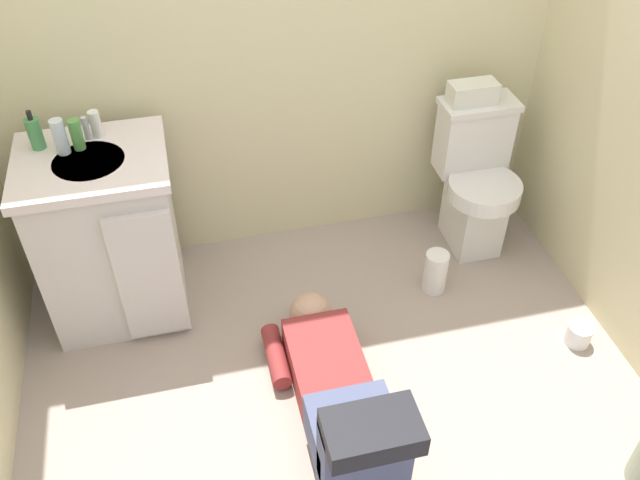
% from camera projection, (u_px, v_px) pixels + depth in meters
% --- Properties ---
extents(ground_plane, '(3.04, 3.03, 0.04)m').
position_uv_depth(ground_plane, '(333.00, 386.00, 2.85)').
color(ground_plane, '#A49285').
extents(wall_back, '(2.70, 0.08, 2.40)m').
position_uv_depth(wall_back, '(274.00, 6.00, 2.82)').
color(wall_back, beige).
rests_on(wall_back, ground_plane).
extents(toilet, '(0.36, 0.46, 0.75)m').
position_uv_depth(toilet, '(476.00, 180.00, 3.30)').
color(toilet, silver).
rests_on(toilet, ground_plane).
extents(vanity_cabinet, '(0.60, 0.53, 0.82)m').
position_uv_depth(vanity_cabinet, '(110.00, 236.00, 2.90)').
color(vanity_cabinet, silver).
rests_on(vanity_cabinet, ground_plane).
extents(faucet, '(0.02, 0.02, 0.10)m').
position_uv_depth(faucet, '(86.00, 128.00, 2.71)').
color(faucet, silver).
rests_on(faucet, vanity_cabinet).
extents(person_plumber, '(0.39, 1.06, 0.52)m').
position_uv_depth(person_plumber, '(339.00, 396.00, 2.57)').
color(person_plumber, maroon).
rests_on(person_plumber, ground_plane).
extents(tissue_box, '(0.22, 0.11, 0.10)m').
position_uv_depth(tissue_box, '(473.00, 93.00, 3.07)').
color(tissue_box, silver).
rests_on(tissue_box, toilet).
extents(soap_dispenser, '(0.06, 0.06, 0.17)m').
position_uv_depth(soap_dispenser, '(35.00, 133.00, 2.65)').
color(soap_dispenser, '#448C4F').
rests_on(soap_dispenser, vanity_cabinet).
extents(bottle_clear, '(0.05, 0.05, 0.15)m').
position_uv_depth(bottle_clear, '(60.00, 137.00, 2.62)').
color(bottle_clear, silver).
rests_on(bottle_clear, vanity_cabinet).
extents(bottle_green, '(0.05, 0.05, 0.13)m').
position_uv_depth(bottle_green, '(77.00, 135.00, 2.65)').
color(bottle_green, '#529846').
rests_on(bottle_green, vanity_cabinet).
extents(bottle_white, '(0.05, 0.05, 0.12)m').
position_uv_depth(bottle_white, '(96.00, 124.00, 2.72)').
color(bottle_white, white).
rests_on(bottle_white, vanity_cabinet).
extents(paper_towel_roll, '(0.11, 0.11, 0.22)m').
position_uv_depth(paper_towel_roll, '(435.00, 272.00, 3.18)').
color(paper_towel_roll, white).
rests_on(paper_towel_roll, ground_plane).
extents(toilet_paper_roll, '(0.11, 0.11, 0.10)m').
position_uv_depth(toilet_paper_roll, '(579.00, 334.00, 2.97)').
color(toilet_paper_roll, white).
rests_on(toilet_paper_roll, ground_plane).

